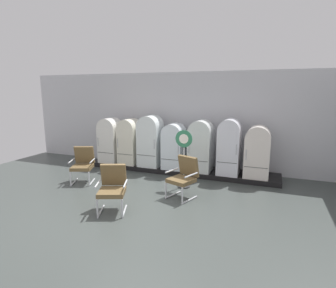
{
  "coord_description": "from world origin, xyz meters",
  "views": [
    {
      "loc": [
        2.64,
        -4.71,
        2.48
      ],
      "look_at": [
        -0.22,
        2.75,
        0.92
      ],
      "focal_mm": 28.95,
      "sensor_mm": 36.0,
      "label": 1
    }
  ],
  "objects": [
    {
      "name": "refrigerator_0",
      "position": [
        -2.35,
        2.9,
        0.92
      ],
      "size": [
        0.64,
        0.66,
        1.47
      ],
      "color": "white",
      "rests_on": "display_plinth"
    },
    {
      "name": "refrigerator_3",
      "position": [
        -0.09,
        2.91,
        0.87
      ],
      "size": [
        0.62,
        0.67,
        1.39
      ],
      "color": "white",
      "rests_on": "display_plinth"
    },
    {
      "name": "armchair_left",
      "position": [
        -2.13,
        1.18,
        0.53
      ],
      "size": [
        0.75,
        0.8,
        0.98
      ],
      "color": "silver",
      "rests_on": "ground"
    },
    {
      "name": "sign_stand",
      "position": [
        0.6,
        1.76,
        0.74
      ],
      "size": [
        0.44,
        0.32,
        1.51
      ],
      "color": "#2D2D30",
      "rests_on": "ground"
    },
    {
      "name": "refrigerator_4",
      "position": [
        0.74,
        2.93,
        0.94
      ],
      "size": [
        0.65,
        0.72,
        1.52
      ],
      "color": "silver",
      "rests_on": "display_plinth"
    },
    {
      "name": "refrigerator_6",
      "position": [
        2.34,
        2.92,
        0.89
      ],
      "size": [
        0.66,
        0.69,
        1.43
      ],
      "color": "silver",
      "rests_on": "display_plinth"
    },
    {
      "name": "refrigerator_2",
      "position": [
        -0.88,
        2.92,
        0.99
      ],
      "size": [
        0.68,
        0.68,
        1.6
      ],
      "color": "white",
      "rests_on": "display_plinth"
    },
    {
      "name": "back_wall",
      "position": [
        0.0,
        3.66,
        1.55
      ],
      "size": [
        11.76,
        0.12,
        3.07
      ],
      "color": "silver",
      "rests_on": "ground"
    },
    {
      "name": "armchair_center",
      "position": [
        -0.36,
        -0.11,
        0.53
      ],
      "size": [
        0.74,
        0.8,
        0.98
      ],
      "color": "silver",
      "rests_on": "ground"
    },
    {
      "name": "ground",
      "position": [
        0.0,
        0.0,
        -0.03
      ],
      "size": [
        12.0,
        10.0,
        0.05
      ],
      "primitive_type": "cube",
      "color": "#3D4340"
    },
    {
      "name": "armchair_right",
      "position": [
        0.8,
        1.12,
        0.53
      ],
      "size": [
        0.73,
        0.79,
        0.98
      ],
      "color": "silver",
      "rests_on": "ground"
    },
    {
      "name": "refrigerator_5",
      "position": [
        1.57,
        2.91,
        0.98
      ],
      "size": [
        0.6,
        0.68,
        1.58
      ],
      "color": "white",
      "rests_on": "display_plinth"
    },
    {
      "name": "refrigerator_1",
      "position": [
        -1.63,
        2.92,
        0.92
      ],
      "size": [
        0.6,
        0.7,
        1.47
      ],
      "color": "silver",
      "rests_on": "display_plinth"
    },
    {
      "name": "display_plinth",
      "position": [
        0.0,
        3.02,
        0.07
      ],
      "size": [
        6.04,
        0.95,
        0.14
      ],
      "primitive_type": "cube",
      "color": "black",
      "rests_on": "ground"
    }
  ]
}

